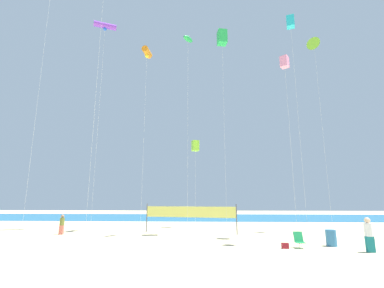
% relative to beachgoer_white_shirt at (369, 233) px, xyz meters
% --- Properties ---
extents(ground_plane, '(120.00, 120.00, 0.00)m').
position_rel_beachgoer_white_shirt_xyz_m(ground_plane, '(-11.45, -0.11, -0.96)').
color(ground_plane, beige).
extents(ocean_band, '(120.00, 20.00, 0.01)m').
position_rel_beachgoer_white_shirt_xyz_m(ocean_band, '(-11.45, 30.61, -0.95)').
color(ocean_band, '#1E6B99').
rests_on(ocean_band, ground).
extents(beachgoer_white_shirt, '(0.41, 0.41, 1.79)m').
position_rel_beachgoer_white_shirt_xyz_m(beachgoer_white_shirt, '(0.00, 0.00, 0.00)').
color(beachgoer_white_shirt, '#19727A').
rests_on(beachgoer_white_shirt, ground).
extents(beachgoer_olive_shirt, '(0.36, 0.36, 1.56)m').
position_rel_beachgoer_white_shirt_xyz_m(beachgoer_olive_shirt, '(-20.34, 6.60, -0.12)').
color(beachgoer_olive_shirt, '#EA7260').
rests_on(beachgoer_olive_shirt, ground).
extents(folding_beach_chair, '(0.52, 0.65, 0.89)m').
position_rel_beachgoer_white_shirt_xyz_m(folding_beach_chair, '(-3.29, 1.20, -0.49)').
color(folding_beach_chair, '#1E8C4C').
rests_on(folding_beach_chair, ground).
extents(trash_barrel, '(0.61, 0.61, 0.95)m').
position_rel_beachgoer_white_shirt_xyz_m(trash_barrel, '(-1.17, 1.92, -0.48)').
color(trash_barrel, teal).
rests_on(trash_barrel, ground).
extents(volleyball_net, '(7.81, 1.95, 2.40)m').
position_rel_beachgoer_white_shirt_xyz_m(volleyball_net, '(-10.09, 8.15, 0.68)').
color(volleyball_net, '#4C4C51').
rests_on(volleyball_net, ground).
extents(beach_handbag, '(0.39, 0.19, 0.31)m').
position_rel_beachgoer_white_shirt_xyz_m(beach_handbag, '(-4.19, 0.94, -0.80)').
color(beach_handbag, maroon).
rests_on(beach_handbag, ground).
extents(kite_green_inflatable, '(1.06, 1.35, 17.33)m').
position_rel_beachgoer_white_shirt_xyz_m(kite_green_inflatable, '(-10.15, 6.43, 15.95)').
color(kite_green_inflatable, silver).
rests_on(kite_green_inflatable, ground).
extents(kite_green_box, '(0.96, 0.96, 18.08)m').
position_rel_beachgoer_white_shirt_xyz_m(kite_green_box, '(-7.04, 7.07, 16.45)').
color(kite_green_box, silver).
rests_on(kite_green_box, ground).
extents(kite_pink_box, '(0.71, 0.71, 12.67)m').
position_rel_beachgoer_white_shirt_xyz_m(kite_pink_box, '(-3.03, 2.30, 11.26)').
color(kite_pink_box, silver).
rests_on(kite_pink_box, ground).
extents(kite_orange_tube, '(0.82, 1.52, 17.90)m').
position_rel_beachgoer_white_shirt_xyz_m(kite_orange_tube, '(-14.58, 9.44, 16.55)').
color(kite_orange_tube, silver).
rests_on(kite_orange_tube, ground).
extents(kite_lime_delta, '(1.27, 1.18, 18.64)m').
position_rel_beachgoer_white_shirt_xyz_m(kite_lime_delta, '(2.26, 9.56, 16.99)').
color(kite_lime_delta, silver).
rests_on(kite_lime_delta, ground).
extents(kite_lime_box, '(0.88, 0.88, 8.97)m').
position_rel_beachgoer_white_shirt_xyz_m(kite_lime_box, '(-9.78, 12.86, 7.45)').
color(kite_lime_box, silver).
rests_on(kite_lime_box, ground).
extents(kite_violet_tube, '(2.42, 1.51, 21.83)m').
position_rel_beachgoer_white_shirt_xyz_m(kite_violet_tube, '(-19.59, 10.45, 20.52)').
color(kite_violet_tube, silver).
rests_on(kite_violet_tube, ground).
extents(kite_cyan_box, '(0.77, 0.77, 18.04)m').
position_rel_beachgoer_white_shirt_xyz_m(kite_cyan_box, '(-1.35, 5.29, 16.53)').
color(kite_cyan_box, silver).
rests_on(kite_cyan_box, ground).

